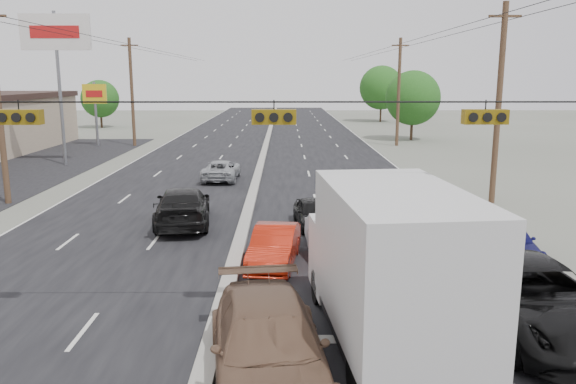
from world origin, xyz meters
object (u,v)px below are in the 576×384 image
(tree_left_far, at_px, (100,99))
(queue_car_d, at_px, (505,242))
(tree_right_mid, at_px, (413,98))
(oncoming_near, at_px, (183,207))
(pole_sign_billboard, at_px, (56,42))
(red_sedan, at_px, (274,247))
(tan_sedan, at_px, (268,347))
(tree_right_far, at_px, (381,88))
(utility_pole_left_c, at_px, (132,92))
(box_truck, at_px, (388,265))
(black_suv, at_px, (535,299))
(oncoming_far, at_px, (221,170))
(queue_car_a, at_px, (313,213))
(queue_car_b, at_px, (333,239))
(utility_pole_right_c, at_px, (399,91))
(pole_sign_far, at_px, (95,99))
(utility_pole_right_b, at_px, (499,103))
(queue_car_e, at_px, (435,198))

(tree_left_far, distance_m, queue_car_d, 62.79)
(tree_right_mid, xyz_separation_m, oncoming_near, (-17.71, -34.34, -3.51))
(pole_sign_billboard, xyz_separation_m, red_sedan, (15.90, -22.83, -8.20))
(tree_left_far, bearing_deg, tan_sedan, -69.48)
(tree_right_mid, height_order, tree_right_far, tree_right_far)
(utility_pole_left_c, distance_m, box_truck, 44.17)
(black_suv, distance_m, oncoming_far, 24.01)
(utility_pole_left_c, relative_size, oncoming_near, 1.76)
(box_truck, height_order, queue_car_a, box_truck)
(pole_sign_billboard, xyz_separation_m, queue_car_b, (18.00, -21.94, -8.18))
(utility_pole_right_c, height_order, queue_car_b, utility_pole_right_c)
(tree_left_far, relative_size, black_suv, 0.96)
(pole_sign_billboard, distance_m, red_sedan, 29.01)
(tree_left_far, bearing_deg, pole_sign_far, -73.30)
(tree_right_far, xyz_separation_m, red_sedan, (-14.60, -64.83, -4.29))
(queue_car_d, bearing_deg, tan_sedan, -130.52)
(tree_right_mid, xyz_separation_m, queue_car_a, (-12.00, -34.82, -3.72))
(utility_pole_left_c, bearing_deg, oncoming_far, -60.78)
(utility_pole_right_b, xyz_separation_m, queue_car_b, (-9.00, -8.94, -4.42))
(black_suv, relative_size, queue_car_b, 1.54)
(utility_pole_left_c, height_order, red_sedan, utility_pole_left_c)
(utility_pole_right_b, relative_size, pole_sign_billboard, 0.91)
(tree_right_mid, distance_m, oncoming_far, 29.27)
(utility_pole_right_c, xyz_separation_m, queue_car_a, (-9.50, -29.82, -4.49))
(oncoming_near, bearing_deg, queue_car_e, -175.84)
(queue_car_e, bearing_deg, tree_right_far, 82.22)
(tree_right_far, bearing_deg, queue_car_e, -97.00)
(utility_pole_left_c, xyz_separation_m, tree_right_mid, (27.50, 5.00, -0.77))
(box_truck, height_order, oncoming_near, box_truck)
(utility_pole_right_b, bearing_deg, utility_pole_left_c, 135.00)
(tree_right_far, xyz_separation_m, queue_car_d, (-6.40, -64.18, -4.32))
(tree_right_far, xyz_separation_m, queue_car_b, (-12.50, -63.94, -4.27))
(pole_sign_billboard, height_order, queue_car_d, pole_sign_billboard)
(tan_sedan, height_order, queue_car_d, tan_sedan)
(queue_car_b, bearing_deg, oncoming_far, 103.07)
(pole_sign_far, bearing_deg, tree_left_far, 106.70)
(tree_right_far, height_order, oncoming_near, tree_right_far)
(tree_left_far, xyz_separation_m, tree_right_far, (38.00, 10.00, 1.24))
(pole_sign_billboard, height_order, oncoming_near, pole_sign_billboard)
(red_sedan, relative_size, queue_car_a, 1.12)
(oncoming_far, bearing_deg, tan_sedan, 99.84)
(tree_right_mid, xyz_separation_m, queue_car_d, (-5.40, -39.18, -3.70))
(utility_pole_left_c, height_order, oncoming_far, utility_pole_left_c)
(utility_pole_left_c, bearing_deg, tree_right_mid, 10.30)
(tree_right_mid, height_order, box_truck, tree_right_mid)
(utility_pole_left_c, relative_size, queue_car_e, 2.55)
(pole_sign_far, xyz_separation_m, tan_sedan, (17.40, -42.54, -3.56))
(tan_sedan, bearing_deg, oncoming_near, 100.40)
(oncoming_far, bearing_deg, tree_left_far, -61.43)
(utility_pole_right_b, bearing_deg, queue_car_b, -135.18)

